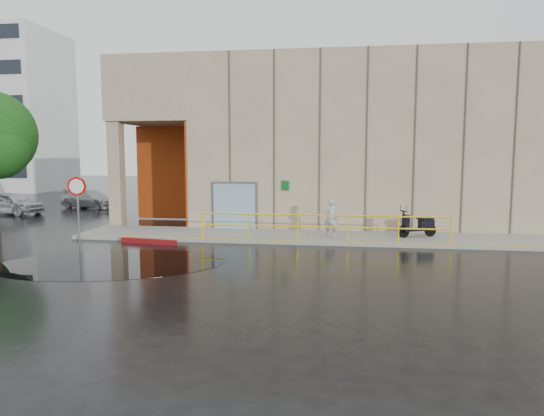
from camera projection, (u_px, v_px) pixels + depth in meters
The scene contains 11 objects.
ground at pixel (190, 259), 16.13m from camera, with size 120.00×120.00×0.00m, color black.
sidewalk at pixel (317, 237), 19.99m from camera, with size 20.00×3.00×0.15m, color gray.
building at pixel (345, 141), 25.76m from camera, with size 20.00×10.17×8.00m.
guardrail at pixel (322, 228), 18.56m from camera, with size 9.56×0.06×1.03m.
person at pixel (331, 218), 19.44m from camera, with size 0.57×0.37×1.56m, color #ADACB1.
scooter at pixel (418, 218), 19.48m from camera, with size 1.74×1.15×1.32m.
stop_sign at pixel (77, 194), 19.33m from camera, with size 0.78×0.14×2.59m.
red_curb at pixel (149, 241), 18.93m from camera, with size 2.40×0.18×0.18m, color maroon.
puddle at pixel (111, 263), 15.47m from camera, with size 7.24×4.46×0.01m, color black.
car_a at pixel (12, 203), 28.21m from camera, with size 1.54×3.83×1.30m, color silver.
car_c at pixel (90, 199), 31.55m from camera, with size 1.67×4.12×1.20m, color #999CA0.
Camera 1 is at (4.92, -15.30, 3.46)m, focal length 32.00 mm.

